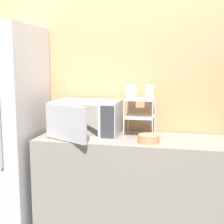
# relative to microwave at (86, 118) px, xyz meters

# --- Properties ---
(wall_back) EXTENTS (8.00, 0.06, 2.60)m
(wall_back) POSITION_rel_microwave_xyz_m (0.41, 0.28, 0.26)
(wall_back) COLOR tan
(wall_back) RESTS_ON ground_plane
(counter) EXTENTS (1.59, 0.57, 0.89)m
(counter) POSITION_rel_microwave_xyz_m (0.41, -0.04, -0.60)
(counter) COLOR gray
(counter) RESTS_ON ground_plane
(microwave) EXTENTS (0.58, 0.60, 0.30)m
(microwave) POSITION_rel_microwave_xyz_m (0.00, 0.00, 0.00)
(microwave) COLOR #ADADB2
(microwave) RESTS_ON counter
(dish_rack) EXTENTS (0.25, 0.24, 0.32)m
(dish_rack) POSITION_rel_microwave_xyz_m (0.46, 0.06, 0.08)
(dish_rack) COLOR #B2B2B7
(dish_rack) RESTS_ON counter
(glass_front_left) EXTENTS (0.07, 0.07, 0.11)m
(glass_front_left) POSITION_rel_microwave_xyz_m (0.38, -0.01, 0.23)
(glass_front_left) COLOR silver
(glass_front_left) RESTS_ON dish_rack
(glass_back_right) EXTENTS (0.07, 0.07, 0.11)m
(glass_back_right) POSITION_rel_microwave_xyz_m (0.54, 0.14, 0.23)
(glass_back_right) COLOR silver
(glass_back_right) RESTS_ON dish_rack
(glass_front_right) EXTENTS (0.07, 0.07, 0.11)m
(glass_front_right) POSITION_rel_microwave_xyz_m (0.55, -0.01, 0.23)
(glass_front_right) COLOR silver
(glass_front_right) RESTS_ON dish_rack
(glass_back_left) EXTENTS (0.07, 0.07, 0.11)m
(glass_back_left) POSITION_rel_microwave_xyz_m (0.39, 0.13, 0.23)
(glass_back_left) COLOR silver
(glass_back_left) RESTS_ON dish_rack
(bowl) EXTENTS (0.17, 0.17, 0.06)m
(bowl) POSITION_rel_microwave_xyz_m (0.57, -0.18, -0.12)
(bowl) COLOR #AD7F56
(bowl) RESTS_ON counter
(refrigerator) EXTENTS (0.69, 0.69, 1.84)m
(refrigerator) POSITION_rel_microwave_xyz_m (-0.78, -0.09, -0.12)
(refrigerator) COLOR #B7B7BC
(refrigerator) RESTS_ON ground_plane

